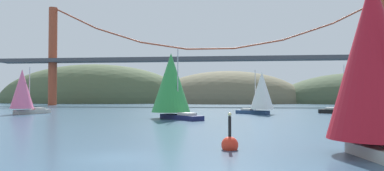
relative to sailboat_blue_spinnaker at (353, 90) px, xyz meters
The scene contains 11 objects.
ground_plane 57.19m from the sailboat_blue_spinnaker, 120.38° to the right, with size 360.00×360.00×0.00m, color #385670.
headland_center 89.17m from the sailboat_blue_spinnaker, 105.52° to the left, with size 66.33×44.00×27.45m, color #6B664C.
headland_left 120.05m from the sailboat_blue_spinnaker, 134.33° to the left, with size 87.04×44.00×34.32m, color #4C5B3D.
headland_right 91.40m from the sailboat_blue_spinnaker, 70.04° to the left, with size 70.18×44.00×25.38m, color #425138.
suspension_bridge 55.28m from the sailboat_blue_spinnaker, 122.18° to the left, with size 142.50×6.00×33.26m.
sailboat_blue_spinnaker is the anchor object (origin of this frame).
sailboat_crimson_sail 49.23m from the sailboat_blue_spinnaker, 106.67° to the right, with size 5.97×9.57×11.65m.
sailboat_pink_spinnaker 60.26m from the sailboat_blue_spinnaker, behind, with size 5.94×7.94×8.62m.
sailboat_green_sail 35.09m from the sailboat_blue_spinnaker, 152.69° to the right, with size 9.43×9.83×10.24m.
sailboat_white_mainsail 17.23m from the sailboat_blue_spinnaker, 168.67° to the right, with size 7.63×6.52×8.11m.
channel_buoy 50.97m from the sailboat_blue_spinnaker, 116.22° to the right, with size 1.10×1.10×2.64m.
Camera 1 is at (6.44, -19.53, 3.53)m, focal length 33.46 mm.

